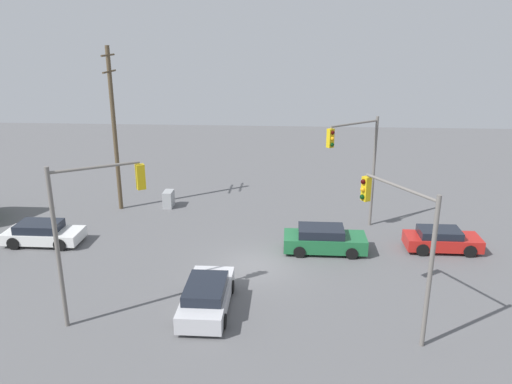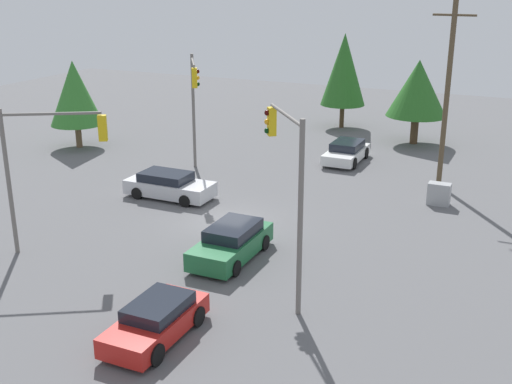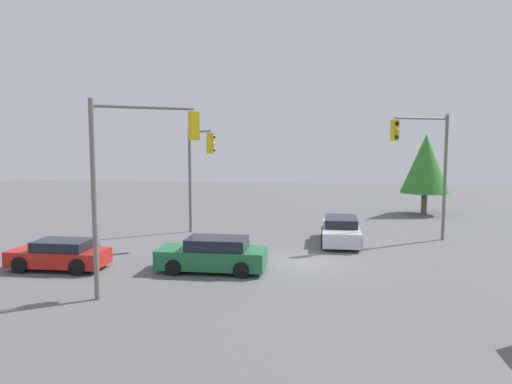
% 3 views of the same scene
% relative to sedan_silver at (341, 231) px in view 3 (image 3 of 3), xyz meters
% --- Properties ---
extents(ground_plane, '(80.00, 80.00, 0.00)m').
position_rel_sedan_silver_xyz_m(ground_plane, '(-4.37, 1.85, -0.66)').
color(ground_plane, '#5B5B5E').
extents(sedan_silver, '(4.66, 2.02, 1.35)m').
position_rel_sedan_silver_xyz_m(sedan_silver, '(0.00, 0.00, 0.00)').
color(sedan_silver, silver).
rests_on(sedan_silver, ground_plane).
extents(sedan_red, '(1.85, 4.04, 1.26)m').
position_rel_sedan_silver_xyz_m(sedan_red, '(-7.02, 11.96, -0.04)').
color(sedan_red, red).
rests_on(sedan_red, ground_plane).
extents(sedan_green, '(1.98, 4.48, 1.42)m').
position_rel_sedan_silver_xyz_m(sedan_green, '(-6.43, 5.45, 0.03)').
color(sedan_green, '#1E6638').
rests_on(sedan_green, ground_plane).
extents(traffic_signal_main, '(2.20, 3.27, 6.81)m').
position_rel_sedan_silver_xyz_m(traffic_signal_main, '(0.91, -4.42, 3.97)').
color(traffic_signal_main, slate).
rests_on(traffic_signal_main, ground_plane).
extents(traffic_signal_cross, '(3.67, 2.36, 6.14)m').
position_rel_sedan_silver_xyz_m(traffic_signal_cross, '(0.67, 7.89, 3.57)').
color(traffic_signal_cross, slate).
rests_on(traffic_signal_cross, ground_plane).
extents(traffic_signal_aux, '(2.63, 3.20, 6.85)m').
position_rel_sedan_silver_xyz_m(traffic_signal_aux, '(-9.68, 7.47, 4.01)').
color(traffic_signal_aux, slate).
rests_on(traffic_signal_aux, ground_plane).
extents(tree_behind, '(3.48, 3.48, 5.83)m').
position_rel_sedan_silver_xyz_m(tree_behind, '(11.17, -6.37, 3.03)').
color(tree_behind, brown).
rests_on(tree_behind, ground_plane).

